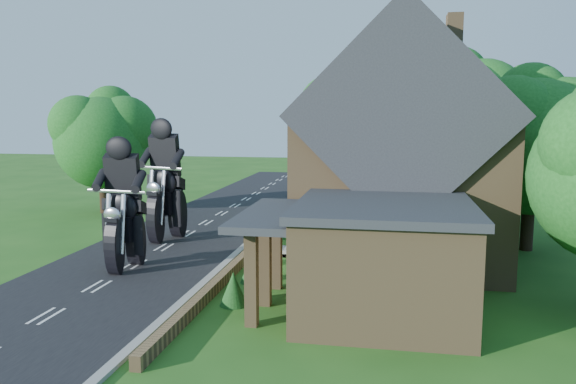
% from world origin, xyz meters
% --- Properties ---
extents(ground, '(120.00, 120.00, 0.00)m').
position_xyz_m(ground, '(0.00, 0.00, 0.00)').
color(ground, '#225217').
rests_on(ground, ground).
extents(road, '(7.00, 80.00, 0.02)m').
position_xyz_m(road, '(0.00, 0.00, 0.01)').
color(road, black).
rests_on(road, ground).
extents(kerb, '(0.30, 80.00, 0.12)m').
position_xyz_m(kerb, '(3.65, 0.00, 0.06)').
color(kerb, gray).
rests_on(kerb, ground).
extents(garden_wall, '(0.30, 22.00, 0.40)m').
position_xyz_m(garden_wall, '(4.30, 5.00, 0.20)').
color(garden_wall, brown).
rests_on(garden_wall, ground).
extents(house, '(9.54, 8.64, 10.24)m').
position_xyz_m(house, '(10.49, 6.00, 4.34)').
color(house, brown).
rests_on(house, ground).
extents(annex, '(7.05, 5.94, 3.44)m').
position_xyz_m(annex, '(9.87, -0.80, 1.77)').
color(annex, brown).
rests_on(annex, ground).
extents(tree_house_right, '(6.51, 6.00, 8.40)m').
position_xyz_m(tree_house_right, '(16.65, 8.62, 5.19)').
color(tree_house_right, black).
rests_on(tree_house_right, ground).
extents(tree_behind_house, '(7.81, 7.20, 10.08)m').
position_xyz_m(tree_behind_house, '(14.18, 16.14, 6.23)').
color(tree_behind_house, black).
rests_on(tree_behind_house, ground).
extents(tree_behind_left, '(6.94, 6.40, 9.16)m').
position_xyz_m(tree_behind_left, '(8.16, 17.13, 5.73)').
color(tree_behind_left, black).
rests_on(tree_behind_left, ground).
extents(tree_far_road, '(6.08, 5.60, 7.84)m').
position_xyz_m(tree_far_road, '(-6.86, 14.11, 4.84)').
color(tree_far_road, black).
rests_on(tree_far_road, ground).
extents(shrub_a, '(0.90, 0.90, 1.10)m').
position_xyz_m(shrub_a, '(5.30, -1.00, 0.55)').
color(shrub_a, '#133D15').
rests_on(shrub_a, ground).
extents(shrub_b, '(0.90, 0.90, 1.10)m').
position_xyz_m(shrub_b, '(5.30, 1.50, 0.55)').
color(shrub_b, '#133D15').
rests_on(shrub_b, ground).
extents(shrub_c, '(0.90, 0.90, 1.10)m').
position_xyz_m(shrub_c, '(5.30, 4.00, 0.55)').
color(shrub_c, '#133D15').
rests_on(shrub_c, ground).
extents(shrub_d, '(0.90, 0.90, 1.10)m').
position_xyz_m(shrub_d, '(5.30, 9.00, 0.55)').
color(shrub_d, '#133D15').
rests_on(shrub_d, ground).
extents(shrub_e, '(0.90, 0.90, 1.10)m').
position_xyz_m(shrub_e, '(5.30, 11.50, 0.55)').
color(shrub_e, '#133D15').
rests_on(shrub_e, ground).
extents(shrub_f, '(0.90, 0.90, 1.10)m').
position_xyz_m(shrub_f, '(5.30, 14.00, 0.55)').
color(shrub_f, '#133D15').
rests_on(shrub_f, ground).
extents(motorcycle_lead, '(0.62, 1.72, 1.57)m').
position_xyz_m(motorcycle_lead, '(0.03, 2.19, 0.78)').
color(motorcycle_lead, black).
rests_on(motorcycle_lead, ground).
extents(motorcycle_follow, '(1.02, 1.95, 1.76)m').
position_xyz_m(motorcycle_follow, '(-0.41, 7.42, 0.88)').
color(motorcycle_follow, black).
rests_on(motorcycle_follow, ground).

